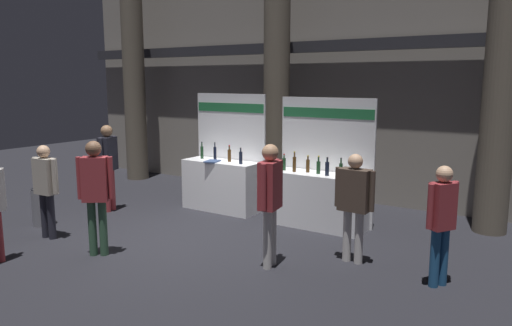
{
  "coord_description": "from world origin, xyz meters",
  "views": [
    {
      "loc": [
        5.53,
        -5.89,
        2.66
      ],
      "look_at": [
        0.78,
        1.38,
        1.19
      ],
      "focal_mm": 34.4,
      "sensor_mm": 36.0,
      "label": 1
    }
  ],
  "objects_px": {
    "trash_bin": "(42,207)",
    "visitor_3": "(46,184)",
    "visitor_4": "(96,188)",
    "visitor_6": "(108,160)",
    "visitor_7": "(270,194)",
    "exhibitor_booth_1": "(319,194)",
    "exhibitor_booth_0": "(223,180)",
    "visitor_5": "(354,198)",
    "visitor_0": "(442,218)"
  },
  "relations": [
    {
      "from": "visitor_5",
      "to": "visitor_6",
      "type": "distance_m",
      "value": 5.3
    },
    {
      "from": "visitor_3",
      "to": "visitor_4",
      "type": "height_order",
      "value": "visitor_4"
    },
    {
      "from": "trash_bin",
      "to": "visitor_5",
      "type": "distance_m",
      "value": 5.74
    },
    {
      "from": "visitor_4",
      "to": "visitor_6",
      "type": "distance_m",
      "value": 2.67
    },
    {
      "from": "exhibitor_booth_1",
      "to": "visitor_7",
      "type": "xyz_separation_m",
      "value": [
        0.29,
        -2.18,
        0.47
      ]
    },
    {
      "from": "exhibitor_booth_0",
      "to": "visitor_4",
      "type": "height_order",
      "value": "exhibitor_booth_0"
    },
    {
      "from": "visitor_4",
      "to": "visitor_0",
      "type": "bearing_deg",
      "value": 164.55
    },
    {
      "from": "exhibitor_booth_0",
      "to": "exhibitor_booth_1",
      "type": "xyz_separation_m",
      "value": [
        2.2,
        -0.01,
        -0.01
      ]
    },
    {
      "from": "exhibitor_booth_0",
      "to": "visitor_0",
      "type": "height_order",
      "value": "exhibitor_booth_0"
    },
    {
      "from": "exhibitor_booth_0",
      "to": "trash_bin",
      "type": "height_order",
      "value": "exhibitor_booth_0"
    },
    {
      "from": "visitor_6",
      "to": "exhibitor_booth_1",
      "type": "bearing_deg",
      "value": 93.16
    },
    {
      "from": "trash_bin",
      "to": "visitor_6",
      "type": "distance_m",
      "value": 1.57
    },
    {
      "from": "trash_bin",
      "to": "visitor_5",
      "type": "relative_size",
      "value": 0.43
    },
    {
      "from": "exhibitor_booth_0",
      "to": "visitor_4",
      "type": "distance_m",
      "value": 3.26
    },
    {
      "from": "visitor_5",
      "to": "visitor_7",
      "type": "height_order",
      "value": "visitor_7"
    },
    {
      "from": "exhibitor_booth_1",
      "to": "visitor_4",
      "type": "height_order",
      "value": "exhibitor_booth_1"
    },
    {
      "from": "exhibitor_booth_0",
      "to": "visitor_3",
      "type": "xyz_separation_m",
      "value": [
        -1.35,
        -3.14,
        0.32
      ]
    },
    {
      "from": "visitor_5",
      "to": "trash_bin",
      "type": "bearing_deg",
      "value": 16.31
    },
    {
      "from": "visitor_4",
      "to": "visitor_5",
      "type": "xyz_separation_m",
      "value": [
        3.38,
        1.86,
        -0.09
      ]
    },
    {
      "from": "exhibitor_booth_1",
      "to": "visitor_4",
      "type": "relative_size",
      "value": 1.32
    },
    {
      "from": "exhibitor_booth_1",
      "to": "visitor_6",
      "type": "height_order",
      "value": "exhibitor_booth_1"
    },
    {
      "from": "visitor_0",
      "to": "visitor_6",
      "type": "height_order",
      "value": "visitor_6"
    },
    {
      "from": "exhibitor_booth_1",
      "to": "trash_bin",
      "type": "height_order",
      "value": "exhibitor_booth_1"
    },
    {
      "from": "visitor_0",
      "to": "visitor_4",
      "type": "distance_m",
      "value": 4.94
    },
    {
      "from": "exhibitor_booth_1",
      "to": "visitor_4",
      "type": "xyz_separation_m",
      "value": [
        -2.16,
        -3.22,
        0.46
      ]
    },
    {
      "from": "exhibitor_booth_0",
      "to": "visitor_3",
      "type": "distance_m",
      "value": 3.43
    },
    {
      "from": "exhibitor_booth_1",
      "to": "visitor_3",
      "type": "height_order",
      "value": "exhibitor_booth_1"
    },
    {
      "from": "trash_bin",
      "to": "visitor_7",
      "type": "distance_m",
      "value": 4.7
    },
    {
      "from": "exhibitor_booth_0",
      "to": "visitor_7",
      "type": "relative_size",
      "value": 1.34
    },
    {
      "from": "visitor_4",
      "to": "exhibitor_booth_1",
      "type": "bearing_deg",
      "value": -159.04
    },
    {
      "from": "visitor_5",
      "to": "visitor_7",
      "type": "distance_m",
      "value": 1.25
    },
    {
      "from": "exhibitor_booth_0",
      "to": "visitor_0",
      "type": "relative_size",
      "value": 1.5
    },
    {
      "from": "exhibitor_booth_1",
      "to": "visitor_4",
      "type": "distance_m",
      "value": 3.9
    },
    {
      "from": "exhibitor_booth_1",
      "to": "visitor_0",
      "type": "xyz_separation_m",
      "value": [
        2.49,
        -1.55,
        0.32
      ]
    },
    {
      "from": "exhibitor_booth_1",
      "to": "visitor_0",
      "type": "height_order",
      "value": "exhibitor_booth_1"
    },
    {
      "from": "visitor_6",
      "to": "visitor_5",
      "type": "bearing_deg",
      "value": 74.74
    },
    {
      "from": "visitor_3",
      "to": "visitor_7",
      "type": "relative_size",
      "value": 0.9
    },
    {
      "from": "exhibitor_booth_0",
      "to": "visitor_5",
      "type": "bearing_deg",
      "value": -21.75
    },
    {
      "from": "trash_bin",
      "to": "visitor_3",
      "type": "bearing_deg",
      "value": -27.05
    },
    {
      "from": "trash_bin",
      "to": "visitor_3",
      "type": "distance_m",
      "value": 1.05
    },
    {
      "from": "trash_bin",
      "to": "visitor_0",
      "type": "distance_m",
      "value": 6.93
    },
    {
      "from": "visitor_3",
      "to": "visitor_7",
      "type": "distance_m",
      "value": 3.96
    },
    {
      "from": "visitor_7",
      "to": "visitor_5",
      "type": "bearing_deg",
      "value": 122.44
    },
    {
      "from": "visitor_3",
      "to": "visitor_5",
      "type": "bearing_deg",
      "value": 16.79
    },
    {
      "from": "visitor_0",
      "to": "exhibitor_booth_1",
      "type": "bearing_deg",
      "value": -89.71
    },
    {
      "from": "visitor_4",
      "to": "visitor_7",
      "type": "relative_size",
      "value": 0.99
    },
    {
      "from": "exhibitor_booth_0",
      "to": "visitor_6",
      "type": "height_order",
      "value": "exhibitor_booth_0"
    },
    {
      "from": "visitor_5",
      "to": "exhibitor_booth_0",
      "type": "bearing_deg",
      "value": -19.39
    },
    {
      "from": "visitor_3",
      "to": "visitor_4",
      "type": "relative_size",
      "value": 0.9
    },
    {
      "from": "visitor_6",
      "to": "visitor_7",
      "type": "xyz_separation_m",
      "value": [
        4.36,
        -0.82,
        0.01
      ]
    }
  ]
}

